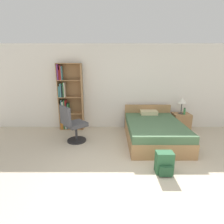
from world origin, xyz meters
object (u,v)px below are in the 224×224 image
Objects in this scene: bookshelf at (68,99)px; nightstand at (181,122)px; backpack_green at (164,163)px; table_lamp at (182,101)px; office_chair at (73,125)px; bed at (154,130)px; water_bottle at (184,111)px.

nightstand is (3.52, -0.11, -0.72)m from bookshelf.
table_lamp is at bearing 63.37° from backpack_green.
office_chair reaches higher than nightstand.
bed reaches higher than nightstand.
table_lamp is (3.49, -0.12, -0.06)m from bookshelf.
office_chair is 2.44m from backpack_green.
bed is at bearing -19.83° from bookshelf.
nightstand reaches higher than backpack_green.
nightstand is (1.04, 0.79, -0.01)m from bed.
nightstand is at bearing 16.07° from office_chair.
table_lamp is at bearing 37.73° from bed.
bed reaches higher than water_bottle.
table_lamp reaches higher than water_bottle.
bookshelf is at bearing 178.19° from nightstand.
water_bottle is at bearing -57.05° from table_lamp.
bed is 2.15m from office_chair.
water_bottle reaches higher than backpack_green.
bed is 2.08× the size of office_chair.
office_chair is at bearing -163.91° from table_lamp.
office_chair is 2.33× the size of backpack_green.
nightstand is 1.08× the size of table_lamp.
backpack_green is (-0.15, -1.52, -0.07)m from bed.
office_chair is 3.30m from nightstand.
backpack_green is (-1.22, -2.20, -0.43)m from water_bottle.
backpack_green is at bearing -35.10° from office_chair.
water_bottle is at bearing 32.55° from bed.
office_chair is 3.31m from water_bottle.
bookshelf is at bearing 134.02° from backpack_green.
bookshelf reaches higher than office_chair.
bookshelf is 3.83× the size of nightstand.
office_chair is 1.84× the size of nightstand.
water_bottle is at bearing -72.63° from nightstand.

